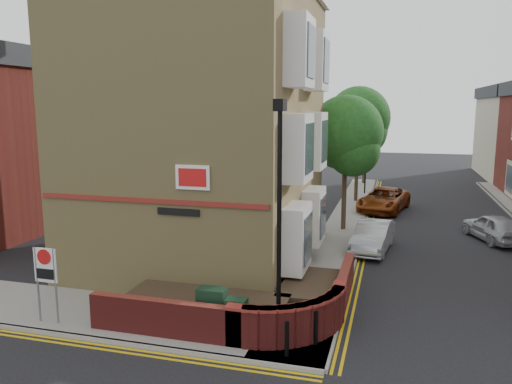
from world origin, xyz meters
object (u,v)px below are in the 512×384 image
object	(u,v)px
utility_cabinet_large	(212,309)
zone_sign	(46,271)
lamppost	(279,221)
silver_car_near	(373,236)

from	to	relation	value
utility_cabinet_large	zone_sign	world-z (taller)	zone_sign
lamppost	zone_sign	size ratio (longest dim) A/B	2.86
lamppost	utility_cabinet_large	distance (m)	3.24
zone_sign	silver_car_near	bearing A→B (deg)	50.14
lamppost	utility_cabinet_large	size ratio (longest dim) A/B	5.25
silver_car_near	utility_cabinet_large	bearing A→B (deg)	-104.87
utility_cabinet_large	lamppost	bearing A→B (deg)	-3.01
lamppost	zone_sign	xyz separation A→B (m)	(-6.60, -0.70, -1.70)
lamppost	zone_sign	bearing A→B (deg)	-173.93
lamppost	silver_car_near	xyz separation A→B (m)	(2.00, 9.60, -2.70)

